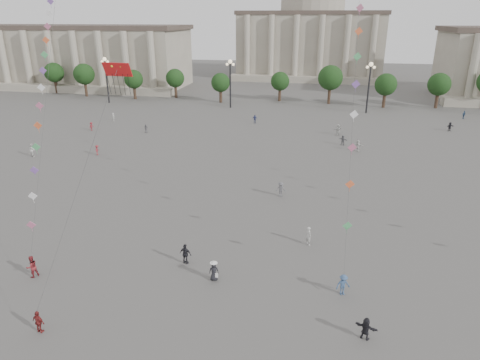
# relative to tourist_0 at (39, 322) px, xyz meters

# --- Properties ---
(ground) EXTENTS (360.00, 360.00, 0.00)m
(ground) POSITION_rel_tourist_0_xyz_m (11.44, 5.20, -0.82)
(ground) COLOR #4E4B49
(ground) RESTS_ON ground
(hall_west) EXTENTS (84.00, 26.22, 17.20)m
(hall_west) POSITION_rel_tourist_0_xyz_m (-63.56, 99.09, 7.60)
(hall_west) COLOR gray
(hall_west) RESTS_ON ground
(hall_central) EXTENTS (48.30, 34.30, 35.50)m
(hall_central) POSITION_rel_tourist_0_xyz_m (11.44, 134.42, 13.41)
(hall_central) COLOR gray
(hall_central) RESTS_ON ground
(tree_row) EXTENTS (137.12, 5.12, 8.00)m
(tree_row) POSITION_rel_tourist_0_xyz_m (11.44, 83.20, 4.57)
(tree_row) COLOR #35271A
(tree_row) RESTS_ON ground
(lamp_post_far_west) EXTENTS (2.00, 0.90, 10.65)m
(lamp_post_far_west) POSITION_rel_tourist_0_xyz_m (-33.56, 75.20, 6.53)
(lamp_post_far_west) COLOR #262628
(lamp_post_far_west) RESTS_ON ground
(lamp_post_mid_west) EXTENTS (2.00, 0.90, 10.65)m
(lamp_post_mid_west) POSITION_rel_tourist_0_xyz_m (-3.56, 75.20, 6.53)
(lamp_post_mid_west) COLOR #262628
(lamp_post_mid_west) RESTS_ON ground
(lamp_post_mid_east) EXTENTS (2.00, 0.90, 10.65)m
(lamp_post_mid_east) POSITION_rel_tourist_0_xyz_m (26.44, 75.20, 6.53)
(lamp_post_mid_east) COLOR #262628
(lamp_post_mid_east) RESTS_ON ground
(person_crowd_0) EXTENTS (1.03, 0.52, 1.69)m
(person_crowd_0) POSITION_rel_tourist_0_xyz_m (4.36, 61.10, 0.02)
(person_crowd_0) COLOR navy
(person_crowd_0) RESTS_ON ground
(person_crowd_1) EXTENTS (1.13, 1.02, 1.89)m
(person_crowd_1) POSITION_rel_tourist_0_xyz_m (-24.75, 33.95, 0.12)
(person_crowd_1) COLOR silver
(person_crowd_1) RESTS_ON ground
(person_crowd_2) EXTENTS (0.78, 1.10, 1.55)m
(person_crowd_2) POSITION_rel_tourist_0_xyz_m (-23.94, 49.71, -0.04)
(person_crowd_2) COLOR maroon
(person_crowd_2) RESTS_ON ground
(person_crowd_3) EXTENTS (1.53, 0.95, 1.57)m
(person_crowd_3) POSITION_rel_tourist_0_xyz_m (20.99, 3.52, -0.04)
(person_crowd_3) COLOR black
(person_crowd_3) RESTS_ON ground
(person_crowd_4) EXTENTS (1.75, 1.55, 1.92)m
(person_crowd_4) POSITION_rel_tourist_0_xyz_m (20.11, 55.21, 0.14)
(person_crowd_4) COLOR #B1B1AD
(person_crowd_4) RESTS_ON ground
(person_crowd_6) EXTENTS (1.21, 0.78, 1.77)m
(person_crowd_6) POSITION_rel_tourist_0_xyz_m (13.16, 25.82, 0.06)
(person_crowd_6) COLOR #57575B
(person_crowd_6) RESTS_ON ground
(person_crowd_7) EXTENTS (1.74, 1.03, 1.79)m
(person_crowd_7) POSITION_rel_tourist_0_xyz_m (22.93, 45.89, 0.07)
(person_crowd_7) COLOR silver
(person_crowd_7) RESTS_ON ground
(person_crowd_9) EXTENTS (1.54, 1.14, 1.61)m
(person_crowd_9) POSITION_rel_tourist_0_xyz_m (40.14, 62.00, -0.02)
(person_crowd_9) COLOR black
(person_crowd_9) RESTS_ON ground
(person_crowd_10) EXTENTS (0.63, 0.70, 1.59)m
(person_crowd_10) POSITION_rel_tourist_0_xyz_m (-23.59, 57.70, -0.02)
(person_crowd_10) COLOR silver
(person_crowd_10) RESTS_ON ground
(person_crowd_12) EXTENTS (1.59, 1.19, 1.67)m
(person_crowd_12) POSITION_rel_tourist_0_xyz_m (20.80, 48.91, 0.01)
(person_crowd_12) COLOR slate
(person_crowd_12) RESTS_ON ground
(person_crowd_13) EXTENTS (0.71, 0.77, 1.78)m
(person_crowd_13) POSITION_rel_tourist_0_xyz_m (16.83, 15.18, 0.07)
(person_crowd_13) COLOR #B1B1AD
(person_crowd_13) RESTS_ON ground
(person_crowd_16) EXTENTS (0.94, 0.59, 1.49)m
(person_crowd_16) POSITION_rel_tourist_0_xyz_m (-13.67, 50.33, -0.08)
(person_crowd_16) COLOR slate
(person_crowd_16) RESTS_ON ground
(person_crowd_17) EXTENTS (0.79, 1.10, 1.53)m
(person_crowd_17) POSITION_rel_tourist_0_xyz_m (-15.55, 36.35, -0.06)
(person_crowd_17) COLOR maroon
(person_crowd_17) RESTS_ON ground
(person_crowd_19) EXTENTS (0.99, 0.89, 1.62)m
(person_crowd_19) POSITION_rel_tourist_0_xyz_m (45.48, 73.20, -0.01)
(person_crowd_19) COLOR #355277
(person_crowd_19) RESTS_ON ground
(tourist_0) EXTENTS (1.03, 0.60, 1.64)m
(tourist_0) POSITION_rel_tourist_0_xyz_m (0.00, 0.00, 0.00)
(tourist_0) COLOR maroon
(tourist_0) RESTS_ON ground
(tourist_1) EXTENTS (1.13, 0.63, 1.82)m
(tourist_1) POSITION_rel_tourist_0_xyz_m (6.84, 9.92, 0.09)
(tourist_1) COLOR black
(tourist_1) RESTS_ON ground
(kite_flyer_0) EXTENTS (1.05, 1.12, 1.84)m
(kite_flyer_0) POSITION_rel_tourist_0_xyz_m (-4.55, 5.69, 0.10)
(kite_flyer_0) COLOR maroon
(kite_flyer_0) RESTS_ON ground
(kite_flyer_1) EXTENTS (1.25, 1.00, 1.69)m
(kite_flyer_1) POSITION_rel_tourist_0_xyz_m (19.70, 8.06, 0.03)
(kite_flyer_1) COLOR #38547E
(kite_flyer_1) RESTS_ON ground
(hat_person) EXTENTS (0.88, 0.69, 1.69)m
(hat_person) POSITION_rel_tourist_0_xyz_m (9.79, 8.03, 0.02)
(hat_person) COLOR black
(hat_person) RESTS_ON ground
(dragon_kite) EXTENTS (2.30, 5.32, 17.55)m
(dragon_kite) POSITION_rel_tourist_0_xyz_m (2.32, 9.84, 14.25)
(dragon_kite) COLOR red
(dragon_kite) RESTS_ON ground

